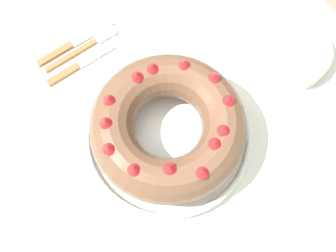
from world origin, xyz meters
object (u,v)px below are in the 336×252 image
serving_dish (168,135)px  cake_knife (77,66)px  fork (86,46)px  bundt_cake (168,126)px  serving_knife (70,45)px  side_bowl (290,52)px

serving_dish → cake_knife: bearing=-164.7°
serving_dish → fork: serving_dish is taller
fork → cake_knife: bearing=-48.5°
serving_dish → bundt_cake: 0.06m
serving_knife → side_bowl: side_bowl is taller
fork → serving_knife: 0.04m
bundt_cake → serving_knife: bearing=-170.1°
cake_knife → side_bowl: side_bowl is taller
cake_knife → bundt_cake: bearing=19.7°
bundt_cake → cake_knife: 0.27m
side_bowl → cake_knife: bearing=-122.5°
serving_dish → fork: bearing=-174.9°
bundt_cake → side_bowl: (0.00, 0.33, -0.05)m
bundt_cake → cake_knife: size_ratio=1.76×
bundt_cake → side_bowl: 0.34m
serving_dish → fork: size_ratio=1.87×
bundt_cake → serving_dish: bearing=-45.3°
serving_knife → cake_knife: (0.06, -0.02, 0.00)m
serving_knife → cake_knife: same height
fork → serving_knife: bearing=-124.9°
cake_knife → side_bowl: bearing=62.0°
serving_knife → side_bowl: size_ratio=1.14×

